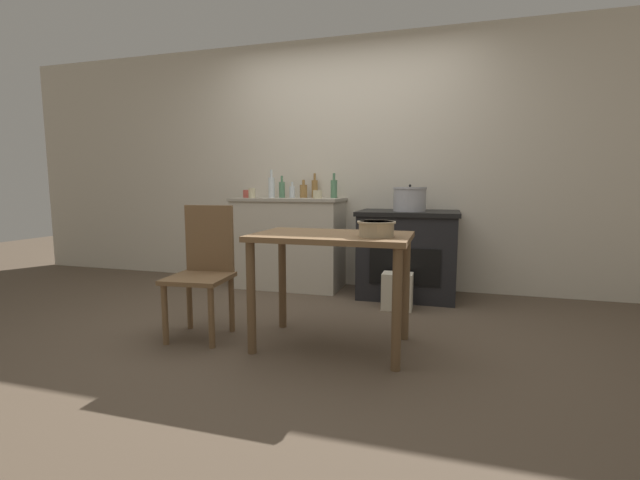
{
  "coord_description": "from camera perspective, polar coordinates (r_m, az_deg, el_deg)",
  "views": [
    {
      "loc": [
        1.0,
        -2.84,
        1.05
      ],
      "look_at": [
        0.0,
        0.53,
        0.6
      ],
      "focal_mm": 24.0,
      "sensor_mm": 36.0,
      "label": 1
    }
  ],
  "objects": [
    {
      "name": "bottle_center_right",
      "position": [
        4.53,
        -0.71,
        6.91
      ],
      "size": [
        0.06,
        0.06,
        0.25
      ],
      "color": "olive",
      "rests_on": "counter_cabinet"
    },
    {
      "name": "wall_back",
      "position": [
        4.55,
        3.81,
        10.06
      ],
      "size": [
        8.0,
        0.07,
        2.55
      ],
      "color": "beige",
      "rests_on": "ground_plane"
    },
    {
      "name": "chair",
      "position": [
        3.11,
        -15.28,
        -3.59
      ],
      "size": [
        0.43,
        0.43,
        0.91
      ],
      "rotation": [
        0.0,
        0.0,
        0.09
      ],
      "color": "brown",
      "rests_on": "ground_plane"
    },
    {
      "name": "bottle_left",
      "position": [
        4.49,
        -3.72,
        6.45
      ],
      "size": [
        0.06,
        0.06,
        0.16
      ],
      "color": "silver",
      "rests_on": "counter_cabinet"
    },
    {
      "name": "bottle_far_left",
      "position": [
        4.54,
        -6.48,
        7.05
      ],
      "size": [
        0.06,
        0.06,
        0.29
      ],
      "color": "silver",
      "rests_on": "counter_cabinet"
    },
    {
      "name": "stove",
      "position": [
        4.14,
        11.61,
        -1.79
      ],
      "size": [
        0.92,
        0.66,
        0.82
      ],
      "color": "black",
      "rests_on": "ground_plane"
    },
    {
      "name": "cup_right",
      "position": [
        4.41,
        -9.07,
        6.19
      ],
      "size": [
        0.07,
        0.07,
        0.1
      ],
      "primitive_type": "cylinder",
      "color": "beige",
      "rests_on": "counter_cabinet"
    },
    {
      "name": "cup_mid_right",
      "position": [
        4.54,
        -9.75,
        6.08
      ],
      "size": [
        0.08,
        0.08,
        0.08
      ],
      "primitive_type": "cylinder",
      "color": "#B74C42",
      "rests_on": "counter_cabinet"
    },
    {
      "name": "bottle_center_left",
      "position": [
        4.54,
        -5.09,
        6.76
      ],
      "size": [
        0.06,
        0.06,
        0.23
      ],
      "color": "#517F5B",
      "rests_on": "counter_cabinet"
    },
    {
      "name": "stock_pot",
      "position": [
        4.03,
        11.86,
        5.36
      ],
      "size": [
        0.31,
        0.31,
        0.25
      ],
      "color": "#A8A8AD",
      "rests_on": "stove"
    },
    {
      "name": "flour_sack",
      "position": [
        3.73,
        10.26,
        -6.73
      ],
      "size": [
        0.25,
        0.18,
        0.31
      ],
      "primitive_type": "cube",
      "color": "beige",
      "rests_on": "ground_plane"
    },
    {
      "name": "work_table",
      "position": [
        2.75,
        1.6,
        -1.76
      ],
      "size": [
        0.99,
        0.63,
        0.74
      ],
      "color": "brown",
      "rests_on": "ground_plane"
    },
    {
      "name": "bottle_mid_left",
      "position": [
        4.48,
        -2.21,
        6.57
      ],
      "size": [
        0.08,
        0.08,
        0.19
      ],
      "color": "olive",
      "rests_on": "counter_cabinet"
    },
    {
      "name": "bottle_center",
      "position": [
        4.39,
        1.87,
        6.89
      ],
      "size": [
        0.07,
        0.07,
        0.25
      ],
      "color": "#517F5B",
      "rests_on": "counter_cabinet"
    },
    {
      "name": "cup_far_right",
      "position": [
        4.22,
        -0.35,
        6.1
      ],
      "size": [
        0.09,
        0.09,
        0.08
      ],
      "primitive_type": "cylinder",
      "color": "beige",
      "rests_on": "counter_cabinet"
    },
    {
      "name": "counter_cabinet",
      "position": [
        4.45,
        -4.15,
        -0.34
      ],
      "size": [
        1.12,
        0.56,
        0.93
      ],
      "color": "beige",
      "rests_on": "ground_plane"
    },
    {
      "name": "mixing_bowl_large",
      "position": [
        2.59,
        7.53,
        1.59
      ],
      "size": [
        0.23,
        0.23,
        0.09
      ],
      "color": "tan",
      "rests_on": "work_table"
    },
    {
      "name": "ground_plane",
      "position": [
        3.19,
        -2.78,
        -11.97
      ],
      "size": [
        14.0,
        14.0,
        0.0
      ],
      "primitive_type": "plane",
      "color": "brown"
    }
  ]
}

